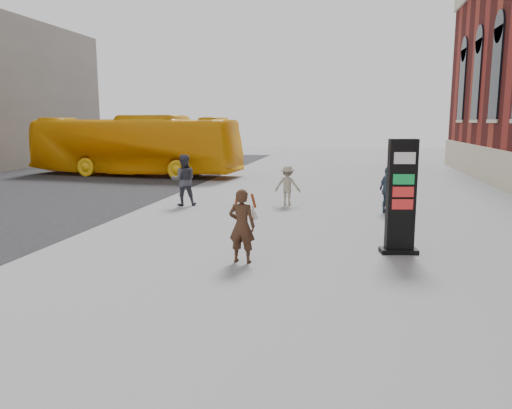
% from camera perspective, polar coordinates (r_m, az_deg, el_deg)
% --- Properties ---
extents(ground, '(100.00, 100.00, 0.00)m').
position_cam_1_polar(ground, '(12.06, -1.63, -5.64)').
color(ground, '#9E9EA3').
extents(info_pylon, '(0.94, 0.58, 2.74)m').
position_cam_1_polar(info_pylon, '(12.34, 16.25, 0.83)').
color(info_pylon, black).
rests_on(info_pylon, ground).
extents(woman, '(0.66, 0.61, 1.67)m').
position_cam_1_polar(woman, '(11.16, -1.61, -2.35)').
color(woman, black).
rests_on(woman, ground).
extents(bus, '(12.74, 4.09, 3.49)m').
position_cam_1_polar(bus, '(30.14, -13.71, 6.56)').
color(bus, '#EBA50D').
rests_on(bus, road).
extents(pedestrian_a, '(1.12, 1.00, 1.93)m').
position_cam_1_polar(pedestrian_a, '(18.96, -8.28, 2.78)').
color(pedestrian_a, '#383841').
rests_on(pedestrian_a, ground).
extents(pedestrian_b, '(1.01, 0.63, 1.51)m').
position_cam_1_polar(pedestrian_b, '(18.89, 3.62, 2.21)').
color(pedestrian_b, gray).
rests_on(pedestrian_b, ground).
extents(pedestrian_c, '(0.78, 1.03, 1.62)m').
position_cam_1_polar(pedestrian_c, '(17.70, 14.83, 1.60)').
color(pedestrian_c, '#354858').
rests_on(pedestrian_c, ground).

